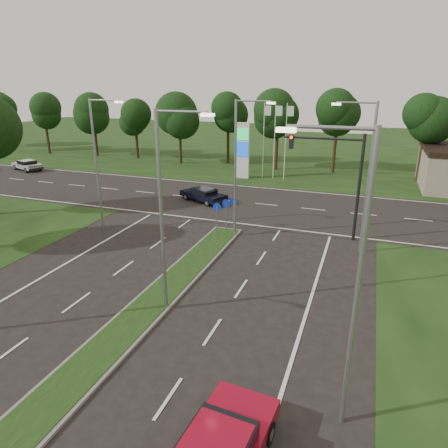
% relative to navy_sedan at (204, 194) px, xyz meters
% --- Properties ---
extents(ground, '(160.00, 160.00, 0.00)m').
position_rel_navy_sedan_xyz_m(ground, '(4.47, -23.05, -0.64)').
color(ground, black).
rests_on(ground, ground).
extents(verge_far, '(160.00, 50.00, 0.02)m').
position_rel_navy_sedan_xyz_m(verge_far, '(4.47, 31.95, -0.64)').
color(verge_far, black).
rests_on(verge_far, ground).
extents(cross_road, '(160.00, 12.00, 0.02)m').
position_rel_navy_sedan_xyz_m(cross_road, '(4.47, 0.95, -0.64)').
color(cross_road, black).
rests_on(cross_road, ground).
extents(median_kerb, '(2.00, 26.00, 0.12)m').
position_rel_navy_sedan_xyz_m(median_kerb, '(4.47, -19.05, -0.58)').
color(median_kerb, slate).
rests_on(median_kerb, ground).
extents(streetlight_median_near, '(2.53, 0.22, 9.00)m').
position_rel_navy_sedan_xyz_m(streetlight_median_near, '(5.47, -17.05, 4.43)').
color(streetlight_median_near, gray).
rests_on(streetlight_median_near, ground).
extents(streetlight_median_far, '(2.53, 0.22, 9.00)m').
position_rel_navy_sedan_xyz_m(streetlight_median_far, '(5.47, -7.05, 4.43)').
color(streetlight_median_far, gray).
rests_on(streetlight_median_far, ground).
extents(streetlight_left_far, '(2.53, 0.22, 9.00)m').
position_rel_navy_sedan_xyz_m(streetlight_left_far, '(-3.83, -9.05, 4.43)').
color(streetlight_left_far, gray).
rests_on(streetlight_left_far, ground).
extents(streetlight_right_far, '(2.53, 0.22, 9.00)m').
position_rel_navy_sedan_xyz_m(streetlight_right_far, '(13.27, -7.05, 4.43)').
color(streetlight_right_far, gray).
rests_on(streetlight_right_far, ground).
extents(streetlight_right_near, '(2.53, 0.22, 9.00)m').
position_rel_navy_sedan_xyz_m(streetlight_right_near, '(13.27, -21.05, 4.43)').
color(streetlight_right_near, gray).
rests_on(streetlight_right_near, ground).
extents(traffic_signal, '(5.10, 0.42, 7.00)m').
position_rel_navy_sedan_xyz_m(traffic_signal, '(11.66, -5.05, 4.01)').
color(traffic_signal, black).
rests_on(traffic_signal, ground).
extents(median_signs, '(1.16, 1.76, 2.38)m').
position_rel_navy_sedan_xyz_m(median_signs, '(4.47, -6.65, 1.07)').
color(median_signs, gray).
rests_on(median_signs, ground).
extents(gas_pylon, '(5.80, 1.26, 8.00)m').
position_rel_navy_sedan_xyz_m(gas_pylon, '(0.68, 10.00, 2.55)').
color(gas_pylon, silver).
rests_on(gas_pylon, ground).
extents(treeline_far, '(6.00, 6.00, 9.90)m').
position_rel_navy_sedan_xyz_m(treeline_far, '(4.57, 16.89, 6.19)').
color(treeline_far, black).
rests_on(treeline_far, ground).
extents(navy_sedan, '(4.71, 3.45, 1.20)m').
position_rel_navy_sedan_xyz_m(navy_sedan, '(0.00, 0.00, 0.00)').
color(navy_sedan, black).
rests_on(navy_sedan, ground).
extents(far_car_a, '(4.59, 3.08, 1.22)m').
position_rel_navy_sedan_xyz_m(far_car_a, '(-25.11, 5.15, 0.01)').
color(far_car_a, '#ADADAD').
rests_on(far_car_a, ground).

